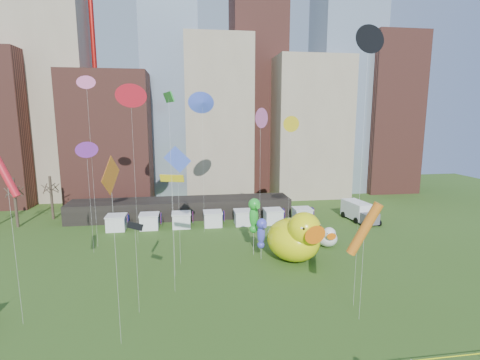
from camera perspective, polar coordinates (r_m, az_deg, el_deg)
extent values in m
cube|color=gray|center=(86.73, -27.21, 11.23)|extent=(14.00, 12.00, 42.00)
cube|color=brown|center=(77.92, -19.72, 6.12)|extent=(16.00, 14.00, 26.00)
cube|color=#8C9EB2|center=(84.99, -10.94, 16.58)|extent=(12.00, 12.00, 55.00)
cube|color=gray|center=(80.63, -3.59, 9.62)|extent=(14.00, 14.00, 34.00)
cube|color=brown|center=(89.54, 2.76, 20.60)|extent=(12.00, 12.00, 68.00)
cube|color=gray|center=(82.87, 10.61, 8.10)|extent=(16.00, 14.00, 30.00)
cube|color=#8C9EB2|center=(90.49, 16.12, 13.73)|extent=(14.00, 12.00, 48.00)
cube|color=brown|center=(93.05, 22.15, 9.58)|extent=(12.00, 12.00, 36.00)
cylinder|color=red|center=(88.88, -22.41, 22.62)|extent=(1.00, 1.00, 76.00)
cylinder|color=red|center=(92.86, 13.58, 22.48)|extent=(1.00, 1.00, 76.00)
cube|color=black|center=(64.30, -9.18, -4.42)|extent=(38.00, 6.00, 3.20)
cube|color=white|center=(59.66, -18.93, -6.47)|extent=(2.80, 2.80, 2.20)
cube|color=red|center=(59.22, -17.24, -5.99)|extent=(0.08, 1.40, 1.60)
cube|color=white|center=(58.94, -14.12, -6.42)|extent=(2.80, 2.80, 2.20)
cube|color=red|center=(58.65, -12.38, -5.93)|extent=(0.08, 1.40, 1.60)
cube|color=white|center=(58.64, -9.22, -6.33)|extent=(2.80, 2.80, 2.20)
cube|color=red|center=(58.50, -7.47, -5.82)|extent=(0.08, 1.40, 1.60)
cube|color=white|center=(58.76, -4.32, -6.20)|extent=(2.80, 2.80, 2.20)
cube|color=red|center=(58.77, -2.56, -5.67)|extent=(0.08, 1.40, 1.60)
cube|color=white|center=(59.31, 0.53, -6.01)|extent=(2.80, 2.80, 2.20)
cube|color=red|center=(59.47, 2.25, -5.48)|extent=(0.08, 1.40, 1.60)
cube|color=white|center=(60.27, 5.26, -5.80)|extent=(2.80, 2.80, 2.20)
cube|color=red|center=(60.58, 6.93, -5.26)|extent=(0.08, 1.40, 1.60)
cube|color=white|center=(61.62, 9.80, -5.55)|extent=(2.80, 2.80, 2.20)
cube|color=red|center=(62.07, 11.40, -5.01)|extent=(0.08, 1.40, 1.60)
cylinder|color=#382B21|center=(67.45, -31.96, -3.05)|extent=(0.44, 0.44, 8.00)
cylinder|color=#382B21|center=(69.67, -27.63, -2.51)|extent=(0.44, 0.44, 7.50)
ellipsoid|color=#F0F10C|center=(45.30, 8.40, -9.28)|extent=(7.96, 8.70, 5.12)
ellipsoid|color=#F0F10C|center=(47.61, 6.53, -8.45)|extent=(2.00, 1.74, 2.08)
sphere|color=#F0F10C|center=(42.85, 10.14, -7.56)|extent=(4.76, 4.76, 3.85)
cone|color=orange|center=(41.63, 11.42, -8.31)|extent=(2.51, 2.25, 2.12)
sphere|color=white|center=(41.29, 9.78, -7.47)|extent=(0.69, 0.69, 0.69)
sphere|color=white|center=(42.48, 12.16, -7.06)|extent=(0.69, 0.69, 0.69)
sphere|color=black|center=(41.04, 10.04, -7.59)|extent=(0.35, 0.35, 0.35)
sphere|color=black|center=(42.23, 12.43, -7.17)|extent=(0.35, 0.35, 0.35)
ellipsoid|color=white|center=(51.11, 13.54, -8.88)|extent=(3.03, 3.48, 2.30)
ellipsoid|color=white|center=(52.28, 13.12, -8.51)|extent=(0.81, 0.65, 0.93)
sphere|color=white|center=(49.89, 13.93, -8.25)|extent=(1.86, 1.86, 1.73)
cone|color=orange|center=(49.25, 14.19, -8.57)|extent=(1.01, 0.85, 0.95)
sphere|color=white|center=(49.25, 13.58, -8.19)|extent=(0.31, 0.31, 0.31)
sphere|color=white|center=(49.54, 14.64, -8.13)|extent=(0.31, 0.31, 0.31)
sphere|color=black|center=(49.12, 13.63, -8.24)|extent=(0.16, 0.16, 0.16)
sphere|color=black|center=(49.41, 14.70, -8.18)|extent=(0.16, 0.16, 0.16)
cylinder|color=silver|center=(46.28, 2.17, -8.77)|extent=(0.03, 0.03, 5.11)
ellipsoid|color=green|center=(45.53, 2.19, -5.72)|extent=(1.33, 1.17, 2.92)
sphere|color=green|center=(44.99, 2.24, -3.85)|extent=(1.79, 1.79, 1.49)
cone|color=green|center=(44.37, 2.40, -4.15)|extent=(0.72, 1.03, 0.52)
sphere|color=green|center=(46.05, 2.16, -7.72)|extent=(1.04, 1.04, 1.04)
cylinder|color=silver|center=(45.34, 3.35, -10.44)|extent=(0.03, 0.03, 3.24)
ellipsoid|color=#4245C8|center=(44.80, 3.37, -8.49)|extent=(1.12, 0.98, 2.51)
sphere|color=#4245C8|center=(44.26, 3.43, -6.90)|extent=(1.50, 1.50, 1.28)
cone|color=#4245C8|center=(43.74, 3.59, -7.20)|extent=(0.59, 0.87, 0.45)
sphere|color=#4245C8|center=(45.32, 3.34, -10.20)|extent=(0.90, 0.90, 0.90)
cube|color=white|center=(65.02, 17.93, -4.49)|extent=(3.44, 5.94, 2.82)
cube|color=#595960|center=(62.33, 19.76, -5.75)|extent=(2.84, 2.36, 1.80)
cylinder|color=black|center=(62.95, 17.84, -6.12)|extent=(0.42, 1.04, 1.01)
cylinder|color=black|center=(64.53, 19.92, -5.85)|extent=(0.42, 1.04, 1.01)
cylinder|color=black|center=(66.02, 15.98, -5.28)|extent=(0.42, 1.04, 1.01)
cylinder|color=black|center=(67.54, 18.02, -5.05)|extent=(0.42, 1.04, 1.01)
cylinder|color=silver|center=(50.90, -16.33, 1.25)|extent=(0.02, 0.02, 20.13)
cone|color=red|center=(50.45, -16.89, 12.62)|extent=(2.67, 2.15, 3.06)
cylinder|color=silver|center=(51.08, -22.31, 1.83)|extent=(0.02, 0.02, 21.69)
cone|color=pink|center=(50.85, -23.13, 14.01)|extent=(1.64, 0.42, 1.63)
cylinder|color=silver|center=(33.99, -15.94, -13.56)|extent=(0.02, 0.02, 8.10)
cube|color=black|center=(32.61, -16.28, -7.00)|extent=(1.57, 1.44, 0.58)
cylinder|color=silver|center=(35.44, -10.69, -2.95)|extent=(0.02, 0.02, 19.18)
cube|color=green|center=(34.62, -11.21, 12.72)|extent=(1.21, 3.07, 0.94)
cylinder|color=silver|center=(56.26, 7.80, 0.41)|extent=(0.02, 0.02, 16.35)
cone|color=yellow|center=(55.51, 8.00, 8.76)|extent=(2.19, 1.56, 2.41)
cylinder|color=silver|center=(42.98, -9.61, -5.15)|extent=(0.02, 0.02, 12.61)
cube|color=blue|center=(41.80, -9.86, 3.23)|extent=(3.12, 0.27, 3.13)
cylinder|color=silver|center=(29.13, -18.98, -12.29)|extent=(0.02, 0.02, 13.25)
cube|color=orange|center=(27.39, -19.76, 0.67)|extent=(0.76, 2.73, 2.82)
cylinder|color=silver|center=(49.77, -22.59, -3.26)|extent=(0.02, 0.02, 13.38)
cone|color=purple|center=(48.78, -23.11, 4.42)|extent=(1.67, 1.48, 1.98)
cylinder|color=silver|center=(35.41, -31.98, -9.76)|extent=(0.02, 0.02, 12.72)
cylinder|color=red|center=(33.97, -32.96, 0.44)|extent=(2.06, 1.09, 3.37)
cylinder|color=silver|center=(47.26, 3.18, -0.76)|extent=(0.02, 0.02, 17.26)
cone|color=pink|center=(46.45, 3.28, 9.75)|extent=(1.77, 2.23, 2.54)
cylinder|color=silver|center=(33.37, 18.51, -0.15)|extent=(0.02, 0.02, 23.67)
cone|color=black|center=(33.51, 19.69, 20.20)|extent=(2.22, 1.11, 2.27)
cylinder|color=silver|center=(40.07, -10.45, -7.50)|extent=(0.02, 0.02, 10.99)
cube|color=yellow|center=(38.80, -10.70, 0.27)|extent=(2.59, 1.19, 0.81)
cylinder|color=silver|center=(53.82, -5.82, 1.68)|extent=(0.02, 0.02, 19.44)
cone|color=blue|center=(53.31, -6.01, 12.08)|extent=(2.78, 2.03, 3.08)
cylinder|color=silver|center=(33.34, 18.67, -14.08)|extent=(0.02, 0.02, 8.21)
cylinder|color=orange|center=(31.93, 19.08, -7.32)|extent=(2.88, 1.57, 4.71)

